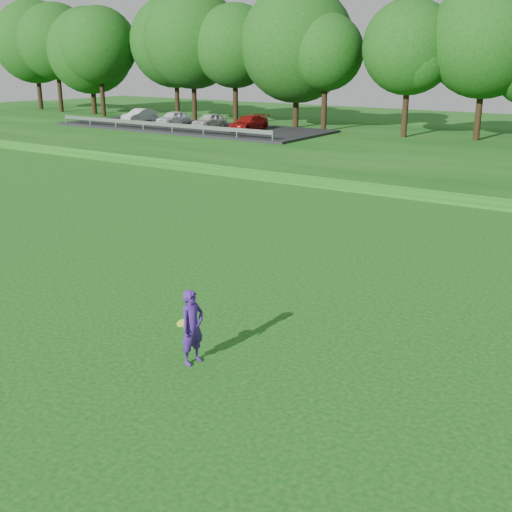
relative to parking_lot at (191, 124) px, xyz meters
The scene contains 6 objects.
ground 40.50m from the parking_lot, 54.07° to the right, with size 140.00×140.00×0.00m, color #0D480E.
berm 23.80m from the parking_lot, ahead, with size 130.00×30.00×0.60m, color #0D480E.
walking_path 26.99m from the parking_lot, 28.29° to the right, with size 130.00×1.60×0.04m, color gray.
treeline 25.34m from the parking_lot, 12.39° to the left, with size 104.00×7.00×15.00m, color #103F0E, non-canonical shape.
parking_lot is the anchor object (origin of this frame).
woman 42.55m from the parking_lot, 50.42° to the right, with size 0.53×0.67×1.73m.
Camera 1 is at (11.85, -10.06, 6.63)m, focal length 45.00 mm.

